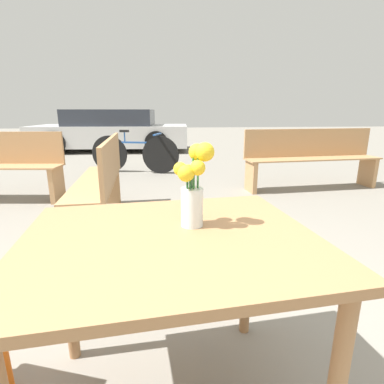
% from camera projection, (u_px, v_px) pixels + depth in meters
% --- Properties ---
extents(table_front, '(1.02, 0.87, 0.71)m').
position_uv_depth(table_front, '(171.00, 262.00, 1.00)').
color(table_front, '#9E7047').
rests_on(table_front, ground_plane).
extents(flower_vase, '(0.14, 0.12, 0.29)m').
position_uv_depth(flower_vase, '(193.00, 188.00, 1.02)').
color(flower_vase, silver).
rests_on(flower_vase, table_front).
extents(bench_near, '(0.45, 1.57, 0.85)m').
position_uv_depth(bench_near, '(103.00, 179.00, 2.90)').
color(bench_near, tan).
rests_on(bench_near, ground_plane).
extents(bench_middle, '(1.99, 0.52, 0.85)m').
position_uv_depth(bench_middle, '(310.00, 155.00, 4.33)').
color(bench_middle, tan).
rests_on(bench_middle, ground_plane).
extents(bicycle, '(1.59, 0.56, 0.77)m').
position_uv_depth(bicycle, '(135.00, 154.00, 5.43)').
color(bicycle, black).
rests_on(bicycle, ground_plane).
extents(parked_car, '(4.32, 2.02, 1.14)m').
position_uv_depth(parked_car, '(112.00, 131.00, 8.47)').
color(parked_car, silver).
rests_on(parked_car, ground_plane).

